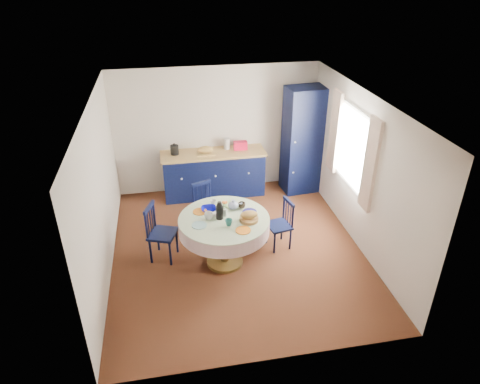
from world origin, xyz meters
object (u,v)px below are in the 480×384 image
object	(u,v)px
kitchen_counter	(214,173)
mug_a	(209,216)
pantry_cabinet	(303,141)
chair_left	(160,232)
mug_b	(229,222)
dining_table	(225,225)
chair_right	(281,224)
mug_d	(213,203)
cobalt_bowl	(209,209)
mug_c	(242,205)
chair_far	(206,207)

from	to	relation	value
kitchen_counter	mug_a	bearing A→B (deg)	-99.10
pantry_cabinet	chair_left	size ratio (longest dim) A/B	2.27
kitchen_counter	mug_b	size ratio (longest dim) A/B	18.87
dining_table	mug_b	bearing A→B (deg)	-81.11
chair_right	mug_d	size ratio (longest dim) A/B	8.37
mug_a	cobalt_bowl	distance (m)	0.23
mug_d	mug_c	bearing A→B (deg)	-19.27
chair_far	chair_right	distance (m)	1.35
chair_far	mug_d	world-z (taller)	mug_d
pantry_cabinet	dining_table	xyz separation A→B (m)	(-1.90, -2.16, -0.36)
dining_table	mug_b	world-z (taller)	dining_table
mug_c	cobalt_bowl	size ratio (longest dim) A/B	0.49
chair_right	mug_a	size ratio (longest dim) A/B	6.35
kitchen_counter	dining_table	size ratio (longest dim) A/B	1.49
mug_c	dining_table	bearing A→B (deg)	-141.25
chair_far	mug_c	distance (m)	0.99
mug_b	mug_d	bearing A→B (deg)	103.50
pantry_cabinet	chair_far	bearing A→B (deg)	-156.37
chair_far	pantry_cabinet	bearing A→B (deg)	8.50
kitchen_counter	chair_right	xyz separation A→B (m)	(0.84, -1.99, -0.04)
pantry_cabinet	mug_a	distance (m)	3.03
chair_far	mug_a	distance (m)	1.07
pantry_cabinet	cobalt_bowl	world-z (taller)	pantry_cabinet
chair_right	cobalt_bowl	distance (m)	1.25
dining_table	chair_left	size ratio (longest dim) A/B	1.45
kitchen_counter	pantry_cabinet	bearing A→B (deg)	-3.80
chair_far	mug_c	xyz separation A→B (m)	(0.49, -0.75, 0.42)
dining_table	cobalt_bowl	xyz separation A→B (m)	(-0.20, 0.25, 0.15)
mug_a	cobalt_bowl	xyz separation A→B (m)	(0.03, 0.23, -0.02)
chair_left	kitchen_counter	bearing A→B (deg)	-8.70
mug_a	chair_far	bearing A→B (deg)	87.25
chair_right	mug_c	xyz separation A→B (m)	(-0.66, -0.04, 0.45)
cobalt_bowl	chair_right	bearing A→B (deg)	1.90
pantry_cabinet	chair_right	bearing A→B (deg)	-122.10
mug_b	mug_d	distance (m)	0.62
dining_table	kitchen_counter	bearing A→B (deg)	86.97
kitchen_counter	cobalt_bowl	xyz separation A→B (m)	(-0.32, -2.02, 0.39)
mug_b	chair_left	bearing A→B (deg)	152.02
mug_a	mug_d	distance (m)	0.39
dining_table	chair_left	xyz separation A→B (m)	(-0.97, 0.33, -0.23)
kitchen_counter	mug_a	world-z (taller)	kitchen_counter
pantry_cabinet	chair_right	world-z (taller)	pantry_cabinet
kitchen_counter	mug_b	xyz separation A→B (m)	(-0.09, -2.48, 0.41)
mug_c	cobalt_bowl	world-z (taller)	mug_c
chair_right	pantry_cabinet	bearing A→B (deg)	141.51
pantry_cabinet	chair_far	world-z (taller)	pantry_cabinet
kitchen_counter	mug_a	size ratio (longest dim) A/B	15.37
mug_b	kitchen_counter	bearing A→B (deg)	87.96
mug_b	pantry_cabinet	bearing A→B (deg)	51.68
pantry_cabinet	mug_b	bearing A→B (deg)	-133.84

